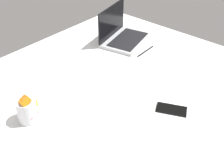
# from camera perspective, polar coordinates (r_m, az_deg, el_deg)

# --- Properties ---
(bed_mattress) EXTENTS (1.80, 1.40, 0.18)m
(bed_mattress) POSITION_cam_1_polar(r_m,az_deg,el_deg) (1.43, -2.57, -7.10)
(bed_mattress) COLOR white
(bed_mattress) RESTS_ON ground
(laptop) EXTENTS (0.37, 0.30, 0.23)m
(laptop) POSITION_cam_1_polar(r_m,az_deg,el_deg) (1.84, 2.12, 8.36)
(laptop) COLOR #B7BABC
(laptop) RESTS_ON bed_mattress
(snack_cup) EXTENTS (0.09, 0.09, 0.14)m
(snack_cup) POSITION_cam_1_polar(r_m,az_deg,el_deg) (1.25, -17.34, -7.06)
(snack_cup) COLOR silver
(snack_cup) RESTS_ON bed_mattress
(cell_phone) EXTENTS (0.12, 0.16, 0.01)m
(cell_phone) POSITION_cam_1_polar(r_m,az_deg,el_deg) (1.31, 12.38, -7.18)
(cell_phone) COLOR black
(cell_phone) RESTS_ON bed_mattress
(charger_cable) EXTENTS (0.17, 0.01, 0.01)m
(charger_cable) POSITION_cam_1_polar(r_m,az_deg,el_deg) (1.74, 7.06, 4.88)
(charger_cable) COLOR black
(charger_cable) RESTS_ON bed_mattress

